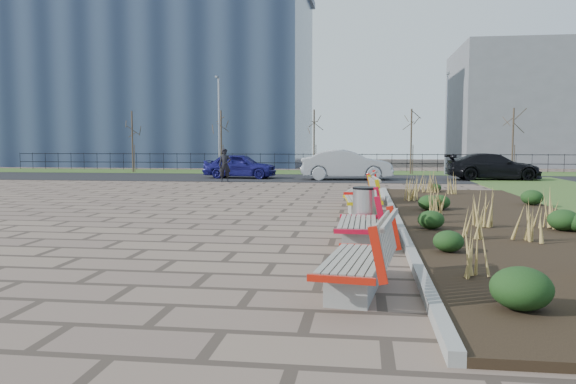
# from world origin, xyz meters

# --- Properties ---
(ground) EXTENTS (120.00, 120.00, 0.00)m
(ground) POSITION_xyz_m (0.00, 0.00, 0.00)
(ground) COLOR brown
(ground) RESTS_ON ground
(planting_bed) EXTENTS (4.50, 18.00, 0.10)m
(planting_bed) POSITION_xyz_m (6.25, 5.00, 0.05)
(planting_bed) COLOR black
(planting_bed) RESTS_ON ground
(planting_curb) EXTENTS (0.16, 18.00, 0.15)m
(planting_curb) POSITION_xyz_m (3.92, 5.00, 0.07)
(planting_curb) COLOR gray
(planting_curb) RESTS_ON ground
(grass_verge_far) EXTENTS (80.00, 5.00, 0.04)m
(grass_verge_far) POSITION_xyz_m (0.00, 28.00, 0.02)
(grass_verge_far) COLOR #33511E
(grass_verge_far) RESTS_ON ground
(road) EXTENTS (80.00, 7.00, 0.02)m
(road) POSITION_xyz_m (0.00, 22.00, 0.01)
(road) COLOR black
(road) RESTS_ON ground
(bench_a) EXTENTS (1.18, 2.20, 1.00)m
(bench_a) POSITION_xyz_m (3.00, -1.65, 0.50)
(bench_a) COLOR red
(bench_a) RESTS_ON ground
(bench_b) EXTENTS (0.93, 2.11, 1.00)m
(bench_b) POSITION_xyz_m (3.00, 1.82, 0.50)
(bench_b) COLOR red
(bench_b) RESTS_ON ground
(bench_c) EXTENTS (1.07, 2.17, 1.00)m
(bench_c) POSITION_xyz_m (3.00, 6.27, 0.50)
(bench_c) COLOR #D9B70B
(bench_c) RESTS_ON ground
(bench_d) EXTENTS (1.11, 2.18, 1.00)m
(bench_d) POSITION_xyz_m (3.00, 9.17, 0.50)
(bench_d) COLOR red
(bench_d) RESTS_ON ground
(litter_bin) EXTENTS (0.53, 0.53, 0.99)m
(litter_bin) POSITION_xyz_m (3.15, 3.16, 0.49)
(litter_bin) COLOR #B2B2B7
(litter_bin) RESTS_ON ground
(pedestrian) EXTENTS (0.70, 0.55, 1.68)m
(pedestrian) POSITION_xyz_m (-3.74, 18.39, 0.84)
(pedestrian) COLOR black
(pedestrian) RESTS_ON ground
(car_blue) EXTENTS (4.09, 1.90, 1.36)m
(car_blue) POSITION_xyz_m (-3.62, 21.35, 0.70)
(car_blue) COLOR navy
(car_blue) RESTS_ON road
(car_silver) EXTENTS (4.92, 2.11, 1.58)m
(car_silver) POSITION_xyz_m (2.20, 20.82, 0.81)
(car_silver) COLOR #A0A3A7
(car_silver) RESTS_ON road
(car_black) EXTENTS (4.89, 2.21, 1.39)m
(car_black) POSITION_xyz_m (9.83, 21.58, 0.71)
(car_black) COLOR black
(car_black) RESTS_ON road
(tree_a) EXTENTS (1.40, 1.40, 4.00)m
(tree_a) POSITION_xyz_m (-12.00, 26.50, 2.04)
(tree_a) COLOR #4C3D2D
(tree_a) RESTS_ON grass_verge_far
(tree_b) EXTENTS (1.40, 1.40, 4.00)m
(tree_b) POSITION_xyz_m (-6.00, 26.50, 2.04)
(tree_b) COLOR #4C3D2D
(tree_b) RESTS_ON grass_verge_far
(tree_c) EXTENTS (1.40, 1.40, 4.00)m
(tree_c) POSITION_xyz_m (0.00, 26.50, 2.04)
(tree_c) COLOR #4C3D2D
(tree_c) RESTS_ON grass_verge_far
(tree_d) EXTENTS (1.40, 1.40, 4.00)m
(tree_d) POSITION_xyz_m (6.00, 26.50, 2.04)
(tree_d) COLOR #4C3D2D
(tree_d) RESTS_ON grass_verge_far
(tree_e) EXTENTS (1.40, 1.40, 4.00)m
(tree_e) POSITION_xyz_m (12.00, 26.50, 2.04)
(tree_e) COLOR #4C3D2D
(tree_e) RESTS_ON grass_verge_far
(lamp_west) EXTENTS (0.24, 0.60, 6.00)m
(lamp_west) POSITION_xyz_m (-6.00, 26.00, 3.04)
(lamp_west) COLOR gray
(lamp_west) RESTS_ON grass_verge_far
(lamp_east) EXTENTS (0.24, 0.60, 6.00)m
(lamp_east) POSITION_xyz_m (8.00, 26.00, 3.04)
(lamp_east) COLOR gray
(lamp_east) RESTS_ON grass_verge_far
(railing_fence) EXTENTS (44.00, 0.10, 1.20)m
(railing_fence) POSITION_xyz_m (0.00, 29.50, 0.64)
(railing_fence) COLOR black
(railing_fence) RESTS_ON grass_verge_far
(building_glass) EXTENTS (40.00, 14.00, 15.00)m
(building_glass) POSITION_xyz_m (-22.00, 40.00, 7.50)
(building_glass) COLOR #192338
(building_glass) RESTS_ON ground
(building_grey) EXTENTS (18.00, 12.00, 10.00)m
(building_grey) POSITION_xyz_m (20.00, 42.00, 5.00)
(building_grey) COLOR slate
(building_grey) RESTS_ON ground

